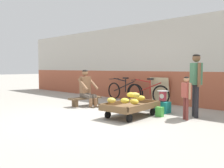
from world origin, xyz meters
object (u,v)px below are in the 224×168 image
sign_board (160,91)px  plastic_crate (163,107)px  customer_adult (196,78)px  bicycle_far_left (148,93)px  vendor_seated (87,88)px  bicycle_near_left (124,91)px  banana_cart (131,107)px  shopping_bag (160,112)px  weighing_scale (163,96)px  low_bench (85,99)px  customer_child (186,93)px

sign_board → plastic_crate: bearing=-55.6°
customer_adult → bicycle_far_left: bearing=153.2°
vendor_seated → sign_board: (1.39, 2.03, -0.13)m
plastic_crate → bicycle_far_left: 1.71m
plastic_crate → bicycle_near_left: 2.61m
banana_cart → shopping_bag: banana_cart is taller
bicycle_far_left → plastic_crate: bearing=-41.5°
bicycle_far_left → customer_adult: 2.48m
plastic_crate → shopping_bag: 0.55m
vendor_seated → sign_board: size_ratio=1.29×
bicycle_far_left → weighing_scale: bearing=-41.5°
sign_board → shopping_bag: size_ratio=3.69×
low_bench → bicycle_far_left: (1.14, 1.78, 0.15)m
low_bench → bicycle_far_left: size_ratio=0.68×
banana_cart → bicycle_far_left: 2.34m
plastic_crate → sign_board: sign_board is taller
banana_cart → customer_child: bearing=27.7°
vendor_seated → bicycle_far_left: bearing=59.4°
weighing_scale → bicycle_far_left: (-1.27, 1.12, -0.10)m
bicycle_near_left → customer_adult: customer_adult is taller
bicycle_near_left → customer_child: bearing=-25.6°
plastic_crate → bicycle_near_left: size_ratio=0.22×
customer_adult → shopping_bag: 1.19m
vendor_seated → bicycle_near_left: 1.81m
bicycle_near_left → bicycle_far_left: size_ratio=1.00×
low_bench → sign_board: size_ratio=1.27×
low_bench → bicycle_far_left: bicycle_far_left is taller
vendor_seated → low_bench: bearing=175.6°
plastic_crate → bicycle_far_left: bearing=138.5°
banana_cart → customer_child: customer_child is taller
vendor_seated → weighing_scale: (2.33, 0.66, -0.11)m
weighing_scale → bicycle_near_left: size_ratio=0.18×
sign_board → low_bench: bearing=-126.2°
customer_adult → customer_child: (-0.03, -0.44, -0.33)m
weighing_scale → bicycle_near_left: (-2.35, 1.13, -0.10)m
weighing_scale → shopping_bag: size_ratio=1.25×
sign_board → customer_adult: size_ratio=0.58×
banana_cart → weighing_scale: 1.06m
vendor_seated → bicycle_near_left: (-0.02, 1.79, -0.21)m
plastic_crate → banana_cart: bearing=-106.0°
low_bench → customer_adult: 3.45m
vendor_seated → sign_board: bearing=55.5°
sign_board → customer_child: (1.79, -1.76, 0.18)m
plastic_crate → weighing_scale: bearing=-90.0°
sign_board → customer_child: customer_child is taller
low_bench → plastic_crate: (2.41, 0.66, -0.05)m
banana_cart → sign_board: sign_board is taller
plastic_crate → customer_child: 1.05m
customer_adult → bicycle_near_left: bearing=161.3°
bicycle_far_left → sign_board: size_ratio=1.87×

